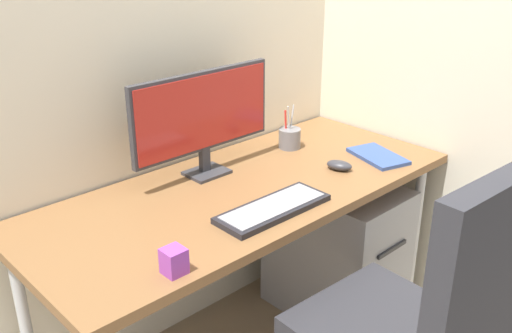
{
  "coord_description": "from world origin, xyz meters",
  "views": [
    {
      "loc": [
        -1.22,
        -1.35,
        1.59
      ],
      "look_at": [
        -0.01,
        -0.07,
        0.84
      ],
      "focal_mm": 40.3,
      "sensor_mm": 36.0,
      "label": 1
    }
  ],
  "objects_px": {
    "filing_cabinet": "(335,249)",
    "monitor": "(203,115)",
    "notebook": "(378,156)",
    "desk_clamp_accessory": "(174,261)",
    "mouse": "(339,165)",
    "keyboard": "(273,208)",
    "pen_holder": "(290,138)",
    "office_chair": "(420,325)"
  },
  "relations": [
    {
      "from": "office_chair",
      "to": "keyboard",
      "type": "relative_size",
      "value": 2.64
    },
    {
      "from": "filing_cabinet",
      "to": "monitor",
      "type": "height_order",
      "value": "monitor"
    },
    {
      "from": "notebook",
      "to": "desk_clamp_accessory",
      "type": "height_order",
      "value": "desk_clamp_accessory"
    },
    {
      "from": "mouse",
      "to": "pen_holder",
      "type": "bearing_deg",
      "value": 64.32
    },
    {
      "from": "monitor",
      "to": "mouse",
      "type": "xyz_separation_m",
      "value": [
        0.38,
        -0.32,
        -0.21
      ]
    },
    {
      "from": "monitor",
      "to": "mouse",
      "type": "bearing_deg",
      "value": -39.72
    },
    {
      "from": "filing_cabinet",
      "to": "notebook",
      "type": "relative_size",
      "value": 2.6
    },
    {
      "from": "filing_cabinet",
      "to": "pen_holder",
      "type": "height_order",
      "value": "pen_holder"
    },
    {
      "from": "office_chair",
      "to": "keyboard",
      "type": "xyz_separation_m",
      "value": [
        -0.09,
        0.51,
        0.21
      ]
    },
    {
      "from": "filing_cabinet",
      "to": "mouse",
      "type": "height_order",
      "value": "mouse"
    },
    {
      "from": "keyboard",
      "to": "mouse",
      "type": "xyz_separation_m",
      "value": [
        0.42,
        0.07,
        0.01
      ]
    },
    {
      "from": "notebook",
      "to": "filing_cabinet",
      "type": "bearing_deg",
      "value": 139.17
    },
    {
      "from": "mouse",
      "to": "desk_clamp_accessory",
      "type": "height_order",
      "value": "desk_clamp_accessory"
    },
    {
      "from": "office_chair",
      "to": "notebook",
      "type": "xyz_separation_m",
      "value": [
        0.53,
        0.55,
        0.21
      ]
    },
    {
      "from": "desk_clamp_accessory",
      "to": "filing_cabinet",
      "type": "bearing_deg",
      "value": 13.1
    },
    {
      "from": "monitor",
      "to": "desk_clamp_accessory",
      "type": "distance_m",
      "value": 0.68
    },
    {
      "from": "keyboard",
      "to": "desk_clamp_accessory",
      "type": "distance_m",
      "value": 0.44
    },
    {
      "from": "mouse",
      "to": "desk_clamp_accessory",
      "type": "bearing_deg",
      "value": 169.64
    },
    {
      "from": "filing_cabinet",
      "to": "monitor",
      "type": "relative_size",
      "value": 1.03
    },
    {
      "from": "filing_cabinet",
      "to": "notebook",
      "type": "distance_m",
      "value": 0.47
    },
    {
      "from": "keyboard",
      "to": "notebook",
      "type": "bearing_deg",
      "value": 3.46
    },
    {
      "from": "notebook",
      "to": "desk_clamp_accessory",
      "type": "bearing_deg",
      "value": -157.76
    },
    {
      "from": "keyboard",
      "to": "notebook",
      "type": "relative_size",
      "value": 1.7
    },
    {
      "from": "mouse",
      "to": "keyboard",
      "type": "bearing_deg",
      "value": 169.8
    },
    {
      "from": "office_chair",
      "to": "notebook",
      "type": "relative_size",
      "value": 4.5
    },
    {
      "from": "office_chair",
      "to": "monitor",
      "type": "xyz_separation_m",
      "value": [
        -0.05,
        0.89,
        0.43
      ]
    },
    {
      "from": "keyboard",
      "to": "filing_cabinet",
      "type": "bearing_deg",
      "value": 16.37
    },
    {
      "from": "filing_cabinet",
      "to": "pen_holder",
      "type": "bearing_deg",
      "value": 115.49
    },
    {
      "from": "monitor",
      "to": "desk_clamp_accessory",
      "type": "bearing_deg",
      "value": -135.82
    },
    {
      "from": "mouse",
      "to": "pen_holder",
      "type": "relative_size",
      "value": 0.54
    },
    {
      "from": "monitor",
      "to": "office_chair",
      "type": "bearing_deg",
      "value": -86.53
    },
    {
      "from": "notebook",
      "to": "desk_clamp_accessory",
      "type": "distance_m",
      "value": 1.06
    },
    {
      "from": "filing_cabinet",
      "to": "office_chair",
      "type": "bearing_deg",
      "value": -124.22
    },
    {
      "from": "mouse",
      "to": "notebook",
      "type": "xyz_separation_m",
      "value": [
        0.2,
        -0.03,
        -0.01
      ]
    },
    {
      "from": "pen_holder",
      "to": "desk_clamp_accessory",
      "type": "bearing_deg",
      "value": -154.47
    },
    {
      "from": "office_chair",
      "to": "keyboard",
      "type": "bearing_deg",
      "value": 99.68
    },
    {
      "from": "filing_cabinet",
      "to": "monitor",
      "type": "xyz_separation_m",
      "value": [
        -0.51,
        0.23,
        0.66
      ]
    },
    {
      "from": "monitor",
      "to": "keyboard",
      "type": "distance_m",
      "value": 0.44
    },
    {
      "from": "notebook",
      "to": "office_chair",
      "type": "bearing_deg",
      "value": -117.74
    },
    {
      "from": "mouse",
      "to": "desk_clamp_accessory",
      "type": "relative_size",
      "value": 1.34
    },
    {
      "from": "notebook",
      "to": "mouse",
      "type": "bearing_deg",
      "value": -172.02
    },
    {
      "from": "filing_cabinet",
      "to": "mouse",
      "type": "xyz_separation_m",
      "value": [
        -0.12,
        -0.09,
        0.45
      ]
    }
  ]
}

